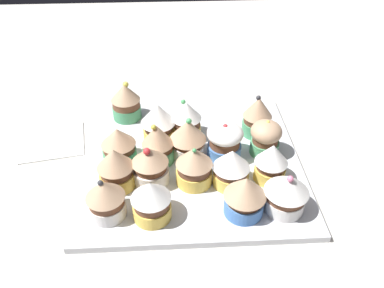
{
  "coord_description": "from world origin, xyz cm",
  "views": [
    {
      "loc": [
        -2.96,
        -54.51,
        47.04
      ],
      "look_at": [
        0.0,
        0.0,
        4.2
      ],
      "focal_mm": 36.53,
      "sensor_mm": 36.0,
      "label": 1
    }
  ],
  "objects_px": {
    "cupcake_9": "(118,145)",
    "cupcake_14": "(158,121)",
    "baking_tray": "(192,159)",
    "cupcake_7": "(231,167)",
    "cupcake_1": "(151,200)",
    "cupcake_10": "(158,143)",
    "cupcake_17": "(126,101)",
    "napkin": "(52,141)",
    "cupcake_12": "(225,140)",
    "cupcake_13": "(265,138)",
    "cupcake_4": "(116,168)",
    "cupcake_5": "(150,165)",
    "cupcake_15": "(187,119)",
    "cupcake_2": "(245,195)",
    "cupcake_8": "(271,162)",
    "cupcake_11": "(188,138)",
    "cupcake_16": "(257,116)",
    "cupcake_0": "(106,198)",
    "cupcake_6": "(196,165)",
    "cupcake_3": "(286,192)"
  },
  "relations": [
    {
      "from": "baking_tray",
      "to": "cupcake_14",
      "type": "bearing_deg",
      "value": 135.93
    },
    {
      "from": "cupcake_0",
      "to": "baking_tray",
      "type": "bearing_deg",
      "value": 43.86
    },
    {
      "from": "cupcake_14",
      "to": "cupcake_5",
      "type": "bearing_deg",
      "value": -95.59
    },
    {
      "from": "cupcake_10",
      "to": "cupcake_12",
      "type": "bearing_deg",
      "value": 3.97
    },
    {
      "from": "baking_tray",
      "to": "napkin",
      "type": "distance_m",
      "value": 0.28
    },
    {
      "from": "cupcake_3",
      "to": "napkin",
      "type": "relative_size",
      "value": 0.62
    },
    {
      "from": "cupcake_16",
      "to": "napkin",
      "type": "relative_size",
      "value": 0.71
    },
    {
      "from": "baking_tray",
      "to": "cupcake_5",
      "type": "xyz_separation_m",
      "value": [
        -0.07,
        -0.06,
        0.04
      ]
    },
    {
      "from": "cupcake_11",
      "to": "cupcake_16",
      "type": "relative_size",
      "value": 0.95
    },
    {
      "from": "cupcake_0",
      "to": "cupcake_14",
      "type": "distance_m",
      "value": 0.2
    },
    {
      "from": "cupcake_1",
      "to": "cupcake_8",
      "type": "bearing_deg",
      "value": 20.79
    },
    {
      "from": "cupcake_5",
      "to": "cupcake_7",
      "type": "relative_size",
      "value": 1.06
    },
    {
      "from": "cupcake_0",
      "to": "cupcake_13",
      "type": "xyz_separation_m",
      "value": [
        0.27,
        0.14,
        -0.0
      ]
    },
    {
      "from": "cupcake_11",
      "to": "cupcake_12",
      "type": "distance_m",
      "value": 0.07
    },
    {
      "from": "cupcake_12",
      "to": "cupcake_17",
      "type": "xyz_separation_m",
      "value": [
        -0.19,
        0.13,
        0.0
      ]
    },
    {
      "from": "cupcake_1",
      "to": "cupcake_10",
      "type": "xyz_separation_m",
      "value": [
        0.01,
        0.13,
        0.0
      ]
    },
    {
      "from": "cupcake_3",
      "to": "cupcake_10",
      "type": "bearing_deg",
      "value": 147.04
    },
    {
      "from": "cupcake_8",
      "to": "cupcake_16",
      "type": "xyz_separation_m",
      "value": [
        0.0,
        0.13,
        0.0
      ]
    },
    {
      "from": "baking_tray",
      "to": "cupcake_8",
      "type": "distance_m",
      "value": 0.15
    },
    {
      "from": "cupcake_0",
      "to": "cupcake_10",
      "type": "bearing_deg",
      "value": 58.85
    },
    {
      "from": "cupcake_10",
      "to": "cupcake_8",
      "type": "bearing_deg",
      "value": -17.08
    },
    {
      "from": "cupcake_15",
      "to": "cupcake_14",
      "type": "bearing_deg",
      "value": -173.08
    },
    {
      "from": "cupcake_3",
      "to": "cupcake_7",
      "type": "height_order",
      "value": "cupcake_3"
    },
    {
      "from": "cupcake_3",
      "to": "cupcake_10",
      "type": "height_order",
      "value": "cupcake_10"
    },
    {
      "from": "cupcake_0",
      "to": "cupcake_1",
      "type": "relative_size",
      "value": 1.03
    },
    {
      "from": "cupcake_7",
      "to": "cupcake_13",
      "type": "xyz_separation_m",
      "value": [
        0.07,
        0.08,
        -0.0
      ]
    },
    {
      "from": "baking_tray",
      "to": "cupcake_5",
      "type": "height_order",
      "value": "cupcake_5"
    },
    {
      "from": "cupcake_1",
      "to": "napkin",
      "type": "distance_m",
      "value": 0.3
    },
    {
      "from": "cupcake_0",
      "to": "cupcake_6",
      "type": "distance_m",
      "value": 0.15
    },
    {
      "from": "cupcake_3",
      "to": "cupcake_5",
      "type": "xyz_separation_m",
      "value": [
        -0.21,
        0.07,
        -0.0
      ]
    },
    {
      "from": "cupcake_8",
      "to": "cupcake_15",
      "type": "bearing_deg",
      "value": 136.27
    },
    {
      "from": "cupcake_2",
      "to": "cupcake_15",
      "type": "xyz_separation_m",
      "value": [
        -0.08,
        0.2,
        0.0
      ]
    },
    {
      "from": "cupcake_10",
      "to": "cupcake_14",
      "type": "xyz_separation_m",
      "value": [
        0.0,
        0.06,
        0.0
      ]
    },
    {
      "from": "napkin",
      "to": "cupcake_17",
      "type": "bearing_deg",
      "value": 23.96
    },
    {
      "from": "cupcake_9",
      "to": "cupcake_14",
      "type": "distance_m",
      "value": 0.09
    },
    {
      "from": "cupcake_4",
      "to": "cupcake_5",
      "type": "relative_size",
      "value": 1.03
    },
    {
      "from": "cupcake_17",
      "to": "napkin",
      "type": "relative_size",
      "value": 0.68
    },
    {
      "from": "cupcake_2",
      "to": "cupcake_5",
      "type": "height_order",
      "value": "cupcake_5"
    },
    {
      "from": "cupcake_17",
      "to": "cupcake_11",
      "type": "bearing_deg",
      "value": -47.26
    },
    {
      "from": "cupcake_7",
      "to": "cupcake_9",
      "type": "xyz_separation_m",
      "value": [
        -0.19,
        0.07,
        -0.0
      ]
    },
    {
      "from": "cupcake_1",
      "to": "cupcake_13",
      "type": "distance_m",
      "value": 0.25
    },
    {
      "from": "cupcake_5",
      "to": "cupcake_7",
      "type": "bearing_deg",
      "value": -5.28
    },
    {
      "from": "cupcake_8",
      "to": "cupcake_10",
      "type": "height_order",
      "value": "cupcake_10"
    },
    {
      "from": "cupcake_9",
      "to": "napkin",
      "type": "bearing_deg",
      "value": 151.72
    },
    {
      "from": "cupcake_2",
      "to": "cupcake_9",
      "type": "xyz_separation_m",
      "value": [
        -0.2,
        0.13,
        -0.0
      ]
    },
    {
      "from": "cupcake_10",
      "to": "cupcake_12",
      "type": "distance_m",
      "value": 0.12
    },
    {
      "from": "cupcake_17",
      "to": "napkin",
      "type": "height_order",
      "value": "cupcake_17"
    },
    {
      "from": "cupcake_7",
      "to": "cupcake_15",
      "type": "height_order",
      "value": "cupcake_15"
    },
    {
      "from": "cupcake_13",
      "to": "cupcake_9",
      "type": "bearing_deg",
      "value": -178.25
    },
    {
      "from": "cupcake_2",
      "to": "cupcake_16",
      "type": "height_order",
      "value": "cupcake_16"
    }
  ]
}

